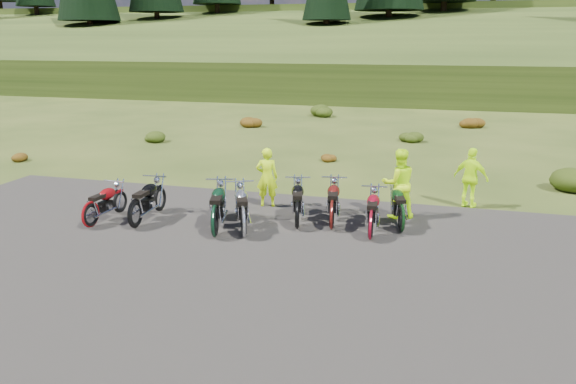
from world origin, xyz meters
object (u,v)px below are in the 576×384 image
(motorcycle_3, at_px, (244,238))
(person_middle, at_px, (267,178))
(motorcycle_0, at_px, (136,229))
(motorcycle_7, at_px, (401,233))

(motorcycle_3, xyz_separation_m, person_middle, (-0.24, 2.65, 0.85))
(motorcycle_0, distance_m, motorcycle_3, 2.88)
(motorcycle_3, xyz_separation_m, motorcycle_7, (3.66, 1.42, 0.00))
(person_middle, bearing_deg, motorcycle_7, 150.21)
(motorcycle_7, height_order, person_middle, person_middle)
(motorcycle_7, bearing_deg, person_middle, 59.28)
(motorcycle_7, bearing_deg, motorcycle_3, 97.99)
(motorcycle_0, bearing_deg, motorcycle_3, -91.09)
(motorcycle_0, height_order, motorcycle_3, motorcycle_3)
(motorcycle_0, relative_size, person_middle, 1.25)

